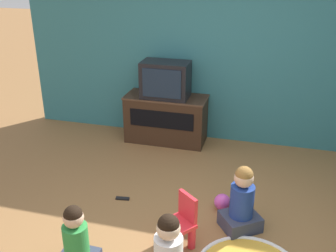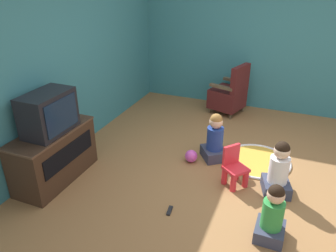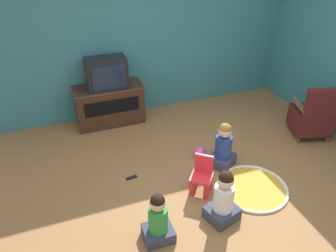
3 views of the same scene
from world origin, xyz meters
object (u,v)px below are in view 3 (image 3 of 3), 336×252
object	(u,v)px
tv_cabinet	(110,104)
child_watching_right	(223,148)
television	(107,73)
yellow_kid_chair	(202,178)
black_armchair	(313,117)
child_watching_center	(158,220)
remote_control	(131,178)
toy_ball	(200,152)
child_watching_left	(223,199)

from	to	relation	value
tv_cabinet	child_watching_right	size ratio (longest dim) A/B	1.66
tv_cabinet	television	world-z (taller)	television
yellow_kid_chair	child_watching_right	bearing A→B (deg)	76.48
black_armchair	yellow_kid_chair	size ratio (longest dim) A/B	1.82
black_armchair	child_watching_center	distance (m)	3.14
child_watching_center	child_watching_right	xyz separation A→B (m)	(1.27, 0.91, 0.02)
tv_cabinet	remote_control	bearing A→B (deg)	-92.17
television	remote_control	xyz separation A→B (m)	(-0.06, -1.55, -0.91)
child_watching_right	remote_control	size ratio (longest dim) A/B	4.42
yellow_kid_chair	child_watching_right	world-z (taller)	child_watching_right
child_watching_right	black_armchair	bearing A→B (deg)	-29.80
television	toy_ball	xyz separation A→B (m)	(1.02, -1.44, -0.83)
television	black_armchair	bearing A→B (deg)	-27.81
black_armchair	child_watching_right	bearing A→B (deg)	23.26
television	toy_ball	world-z (taller)	television
child_watching_center	child_watching_right	size ratio (longest dim) A/B	0.92
black_armchair	remote_control	size ratio (longest dim) A/B	5.98
black_armchair	child_watching_center	size ratio (longest dim) A/B	1.47
child_watching_right	toy_ball	distance (m)	0.40
television	black_armchair	distance (m)	3.34
child_watching_left	child_watching_center	bearing A→B (deg)	165.23
tv_cabinet	remote_control	size ratio (longest dim) A/B	7.35
television	tv_cabinet	bearing A→B (deg)	90.00
yellow_kid_chair	child_watching_right	size ratio (longest dim) A/B	0.74
child_watching_right	remote_control	world-z (taller)	child_watching_right
tv_cabinet	child_watching_right	world-z (taller)	child_watching_right
child_watching_right	tv_cabinet	bearing A→B (deg)	89.64
tv_cabinet	remote_control	distance (m)	1.61
child_watching_center	remote_control	distance (m)	1.10
remote_control	child_watching_left	bearing A→B (deg)	-60.30
yellow_kid_chair	toy_ball	world-z (taller)	yellow_kid_chair
child_watching_right	child_watching_left	bearing A→B (deg)	-154.18
television	child_watching_left	bearing A→B (deg)	-73.96
child_watching_left	toy_ball	distance (m)	1.21
television	yellow_kid_chair	xyz separation A→B (m)	(0.72, -2.09, -0.71)
yellow_kid_chair	child_watching_left	distance (m)	0.51
yellow_kid_chair	child_watching_center	xyz separation A→B (m)	(-0.76, -0.52, 0.06)
remote_control	child_watching_center	bearing A→B (deg)	-96.83
child_watching_left	child_watching_center	distance (m)	0.79
yellow_kid_chair	toy_ball	xyz separation A→B (m)	(0.30, 0.65, -0.12)
television	toy_ball	bearing A→B (deg)	-54.69
yellow_kid_chair	toy_ball	distance (m)	0.73
child_watching_right	remote_control	distance (m)	1.33
television	child_watching_center	distance (m)	2.70
tv_cabinet	child_watching_center	size ratio (longest dim) A/B	1.80
tv_cabinet	toy_ball	xyz separation A→B (m)	(1.02, -1.47, -0.26)
child_watching_center	child_watching_right	distance (m)	1.56
child_watching_left	remote_control	bearing A→B (deg)	111.52
yellow_kid_chair	toy_ball	bearing A→B (deg)	104.89
tv_cabinet	black_armchair	bearing A→B (deg)	-28.24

